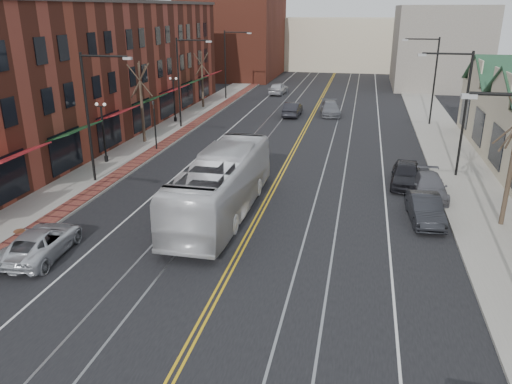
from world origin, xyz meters
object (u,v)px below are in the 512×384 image
at_px(parked_car_b, 425,209).
at_px(parked_car_d, 406,174).
at_px(parked_suv, 41,242).
at_px(parked_car_c, 429,187).
at_px(transit_bus, 222,185).

relative_size(parked_car_b, parked_car_d, 0.96).
relative_size(parked_suv, parked_car_d, 1.07).
height_order(parked_suv, parked_car_c, same).
distance_m(transit_bus, parked_car_c, 12.44).
distance_m(transit_bus, parked_car_b, 10.82).
distance_m(transit_bus, parked_car_d, 12.29).
relative_size(transit_bus, parked_car_b, 2.85).
bearing_deg(parked_car_c, parked_car_d, 121.66).
bearing_deg(parked_car_c, transit_bus, -157.19).
relative_size(transit_bus, parked_suv, 2.55).
xyz_separation_m(parked_car_b, parked_car_c, (0.61, 3.81, -0.04)).
relative_size(transit_bus, parked_car_d, 2.73).
xyz_separation_m(transit_bus, parked_car_b, (10.70, 1.27, -0.99)).
bearing_deg(parked_car_d, transit_bus, -140.77).
height_order(transit_bus, parked_car_c, transit_bus).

